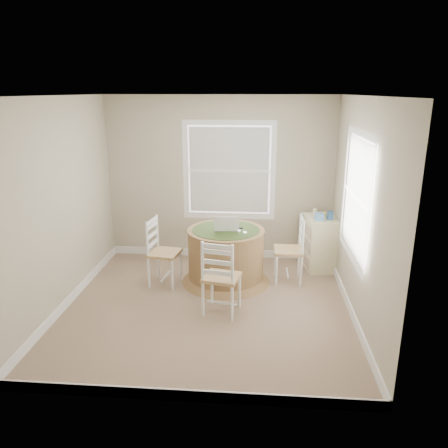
{
  "coord_description": "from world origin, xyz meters",
  "views": [
    {
      "loc": [
        0.62,
        -5.01,
        2.65
      ],
      "look_at": [
        0.18,
        0.45,
        0.97
      ],
      "focal_mm": 35.0,
      "sensor_mm": 36.0,
      "label": 1
    }
  ],
  "objects_px": {
    "chair_left": "(165,253)",
    "chair_near": "(222,277)",
    "round_table": "(226,253)",
    "chair_right": "(288,250)",
    "corner_chest": "(320,243)",
    "laptop": "(226,228)"
  },
  "relations": [
    {
      "from": "round_table",
      "to": "chair_near",
      "type": "relative_size",
      "value": 1.34
    },
    {
      "from": "round_table",
      "to": "chair_right",
      "type": "xyz_separation_m",
      "value": [
        0.89,
        0.08,
        0.05
      ]
    },
    {
      "from": "chair_left",
      "to": "chair_right",
      "type": "xyz_separation_m",
      "value": [
        1.74,
        0.25,
        0.0
      ]
    },
    {
      "from": "chair_right",
      "to": "corner_chest",
      "type": "distance_m",
      "value": 0.73
    },
    {
      "from": "chair_near",
      "to": "round_table",
      "type": "bearing_deg",
      "value": -76.64
    },
    {
      "from": "round_table",
      "to": "chair_right",
      "type": "distance_m",
      "value": 0.9
    },
    {
      "from": "chair_left",
      "to": "chair_near",
      "type": "distance_m",
      "value": 1.16
    },
    {
      "from": "corner_chest",
      "to": "chair_near",
      "type": "bearing_deg",
      "value": -140.0
    },
    {
      "from": "chair_near",
      "to": "corner_chest",
      "type": "distance_m",
      "value": 2.07
    },
    {
      "from": "round_table",
      "to": "corner_chest",
      "type": "xyz_separation_m",
      "value": [
        1.4,
        0.6,
        -0.01
      ]
    },
    {
      "from": "laptop",
      "to": "corner_chest",
      "type": "xyz_separation_m",
      "value": [
        1.39,
        0.6,
        -0.4
      ]
    },
    {
      "from": "laptop",
      "to": "corner_chest",
      "type": "bearing_deg",
      "value": -160.38
    },
    {
      "from": "chair_left",
      "to": "corner_chest",
      "type": "xyz_separation_m",
      "value": [
        2.25,
        0.77,
        -0.06
      ]
    },
    {
      "from": "round_table",
      "to": "chair_near",
      "type": "xyz_separation_m",
      "value": [
        0.02,
        -0.94,
        0.05
      ]
    },
    {
      "from": "chair_left",
      "to": "chair_near",
      "type": "relative_size",
      "value": 1.0
    },
    {
      "from": "chair_near",
      "to": "chair_right",
      "type": "relative_size",
      "value": 1.0
    },
    {
      "from": "chair_near",
      "to": "chair_left",
      "type": "bearing_deg",
      "value": -29.07
    },
    {
      "from": "chair_left",
      "to": "round_table",
      "type": "bearing_deg",
      "value": -69.53
    },
    {
      "from": "chair_left",
      "to": "chair_near",
      "type": "xyz_separation_m",
      "value": [
        0.87,
        -0.76,
        0.0
      ]
    },
    {
      "from": "laptop",
      "to": "corner_chest",
      "type": "relative_size",
      "value": 0.44
    },
    {
      "from": "chair_near",
      "to": "chair_right",
      "type": "bearing_deg",
      "value": -118.5
    },
    {
      "from": "chair_left",
      "to": "chair_right",
      "type": "height_order",
      "value": "same"
    }
  ]
}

